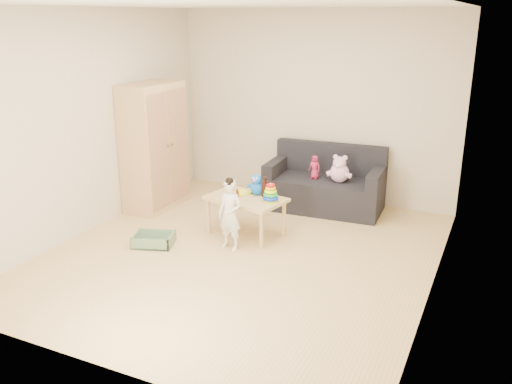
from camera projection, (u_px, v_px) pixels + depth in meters
The scene contains 13 objects.
room at pixel (241, 138), 5.56m from camera, with size 4.50×4.50×4.50m.
wardrobe at pixel (154, 147), 7.20m from camera, with size 0.47×0.93×1.68m, color tan.
sofa at pixel (324, 194), 7.29m from camera, with size 1.53×0.76×0.43m, color black.
play_table at pixel (246, 216), 6.42m from camera, with size 0.89×0.56×0.47m, color tan.
storage_bin at pixel (154, 240), 6.17m from camera, with size 0.44×0.33×0.13m, color #648661, non-canonical shape.
toddler at pixel (230, 215), 6.00m from camera, with size 0.29×0.19×0.78m, color white.
pink_bear at pixel (340, 171), 7.03m from camera, with size 0.27×0.23×0.31m, color #F5B5DA, non-canonical shape.
doll at pixel (315, 167), 7.18m from camera, with size 0.16×0.11×0.31m, color #BC234F.
ring_stacker at pixel (271, 194), 6.18m from camera, with size 0.19×0.19×0.21m.
brown_bottle at pixel (265, 188), 6.36m from camera, with size 0.08×0.08×0.24m.
blue_plush at pixel (257, 184), 6.41m from camera, with size 0.21×0.17×0.26m, color blue, non-canonical shape.
wooden_figure at pixel (237, 193), 6.33m from camera, with size 0.04×0.03×0.10m, color brown, non-canonical shape.
yellow_book at pixel (242, 193), 6.49m from camera, with size 0.19×0.19×0.01m, color #FAFF1A.
Camera 1 is at (2.46, -4.88, 2.50)m, focal length 38.00 mm.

